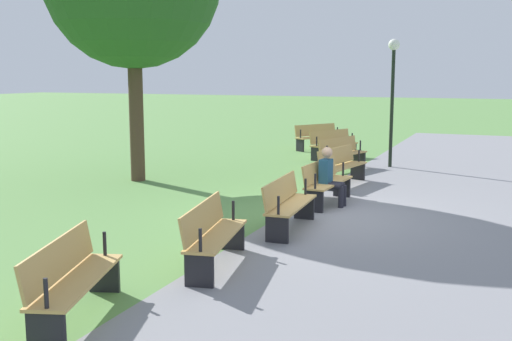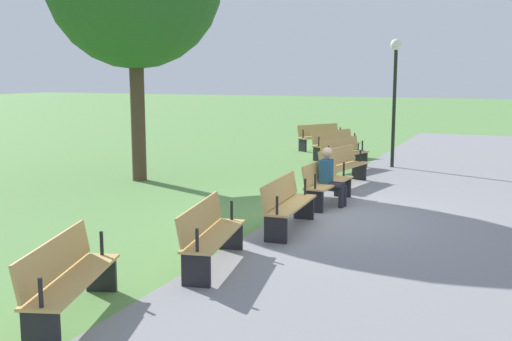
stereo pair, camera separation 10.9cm
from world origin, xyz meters
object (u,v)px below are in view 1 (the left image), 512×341
at_px(person_seated, 330,175).
at_px(bench_2, 341,153).
at_px(bench_1, 333,144).
at_px(bench_3, 341,165).
at_px(bench_0, 318,136).
at_px(bench_5, 288,203).
at_px(bench_6, 212,233).
at_px(bench_7, 72,277).
at_px(lamp_post, 393,77).
at_px(bench_4, 326,181).

bearing_deg(person_seated, bench_2, -164.43).
bearing_deg(bench_1, bench_3, 43.16).
relative_size(bench_0, bench_5, 0.97).
bearing_deg(bench_6, bench_2, 172.76).
bearing_deg(bench_6, bench_0, 179.92).
bearing_deg(bench_6, bench_7, -25.15).
bearing_deg(bench_5, bench_0, -169.28).
height_order(bench_3, bench_5, same).
bearing_deg(bench_0, bench_1, 61.14).
height_order(bench_0, lamp_post, lamp_post).
relative_size(bench_4, lamp_post, 0.51).
xyz_separation_m(bench_3, bench_7, (9.18, -0.57, 0.00)).
relative_size(bench_0, person_seated, 1.50).
bearing_deg(bench_1, bench_4, 39.58).
distance_m(bench_7, lamp_post, 12.71).
xyz_separation_m(bench_2, lamp_post, (-1.05, 1.17, 2.08)).
bearing_deg(bench_7, bench_6, 147.64).
relative_size(bench_1, bench_3, 0.98).
bearing_deg(bench_2, bench_7, 18.04).
distance_m(bench_7, person_seated, 6.80).
height_order(bench_1, bench_4, same).
relative_size(bench_3, lamp_post, 0.52).
xyz_separation_m(bench_1, bench_4, (6.71, 1.71, 0.00)).
relative_size(bench_5, lamp_post, 0.51).
bearing_deg(lamp_post, bench_7, -5.34).
height_order(bench_4, lamp_post, lamp_post).
xyz_separation_m(bench_3, bench_5, (4.63, 0.29, 0.00)).
relative_size(bench_1, person_seated, 1.55).
xyz_separation_m(bench_0, bench_7, (15.63, 1.96, 0.00)).
xyz_separation_m(bench_0, person_seated, (8.91, 2.96, 0.16)).
relative_size(bench_0, lamp_post, 0.50).
height_order(bench_1, lamp_post, lamp_post).
relative_size(bench_3, person_seated, 1.57).
relative_size(bench_4, bench_7, 0.98).
bearing_deg(bench_7, bench_1, 165.54).
height_order(bench_1, bench_6, same).
height_order(bench_1, bench_3, same).
height_order(bench_3, person_seated, person_seated).
height_order(bench_1, bench_2, same).
bearing_deg(bench_5, lamp_post, 174.21).
relative_size(bench_4, bench_6, 0.98).
xyz_separation_m(bench_2, bench_3, (2.25, 0.57, 0.00)).
bearing_deg(bench_0, lamp_post, 77.38).
xyz_separation_m(bench_1, bench_5, (9.04, 1.71, 0.00)).
height_order(bench_0, bench_2, same).
bearing_deg(bench_0, bench_2, 57.55).
relative_size(bench_2, bench_3, 1.00).
xyz_separation_m(bench_7, lamp_post, (-12.49, 1.17, 2.08)).
relative_size(bench_2, person_seated, 1.57).
xyz_separation_m(bench_2, bench_6, (9.18, 0.57, 0.00)).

